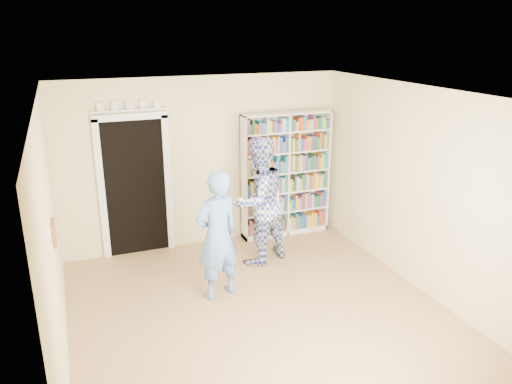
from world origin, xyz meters
TOP-DOWN VIEW (x-y plane):
  - floor at (0.00, 0.00)m, footprint 5.00×5.00m
  - ceiling at (0.00, 0.00)m, footprint 5.00×5.00m
  - wall_back at (0.00, 2.50)m, footprint 4.50×0.00m
  - wall_left at (-2.25, 0.00)m, footprint 0.00×5.00m
  - wall_right at (2.25, 0.00)m, footprint 0.00×5.00m
  - bookshelf at (1.35, 2.34)m, footprint 1.52×0.28m
  - doorway at (-1.10, 2.48)m, footprint 1.10×0.08m
  - wall_art at (-2.23, 0.20)m, footprint 0.03×0.25m
  - man_blue at (-0.34, 0.73)m, footprint 0.72×0.57m
  - man_plaid at (0.53, 1.51)m, footprint 1.13×1.01m
  - paper_sheet at (0.69, 1.32)m, footprint 0.20×0.07m

SIDE VIEW (x-z plane):
  - floor at x=0.00m, z-range 0.00..0.00m
  - man_blue at x=-0.34m, z-range 0.00..1.72m
  - man_plaid at x=0.53m, z-range 0.00..1.91m
  - paper_sheet at x=0.69m, z-range 0.84..1.13m
  - bookshelf at x=1.35m, z-range 0.01..2.10m
  - doorway at x=-1.10m, z-range -0.04..2.39m
  - wall_back at x=0.00m, z-range -0.90..3.60m
  - wall_left at x=-2.25m, z-range -1.15..3.85m
  - wall_right at x=2.25m, z-range -1.15..3.85m
  - wall_art at x=-2.23m, z-range 1.27..1.52m
  - ceiling at x=0.00m, z-range 2.70..2.70m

